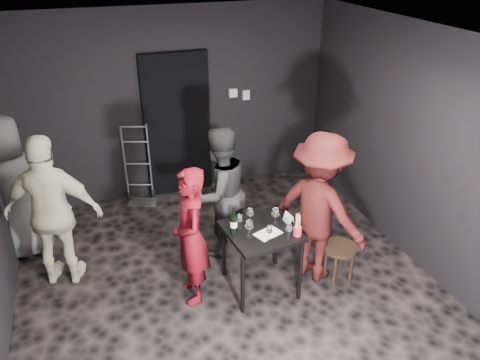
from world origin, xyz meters
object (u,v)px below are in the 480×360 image
object	(u,v)px
stool	(340,253)
tasting_table	(261,237)
man_maroon	(321,198)
breadstick_cup	(298,225)
woman_black	(219,188)
bystander_cream	(51,201)
server_red	(191,236)
hand_truck	(140,188)
wine_bottle	(234,224)
bystander_grey	(11,178)

from	to	relation	value
stool	tasting_table	bearing A→B (deg)	167.07
tasting_table	man_maroon	xyz separation A→B (m)	(0.68, 0.02, 0.35)
breadstick_cup	man_maroon	bearing A→B (deg)	31.89
woman_black	bystander_cream	xyz separation A→B (m)	(-1.82, 0.04, 0.16)
tasting_table	breadstick_cup	xyz separation A→B (m)	(0.31, -0.21, 0.22)
tasting_table	man_maroon	bearing A→B (deg)	1.28
tasting_table	server_red	xyz separation A→B (m)	(-0.74, 0.10, 0.12)
hand_truck	wine_bottle	world-z (taller)	hand_truck
bystander_cream	tasting_table	bearing A→B (deg)	175.79
stool	bystander_grey	world-z (taller)	bystander_grey
tasting_table	man_maroon	distance (m)	0.76
hand_truck	wine_bottle	bearing A→B (deg)	-55.14
man_maroon	wine_bottle	world-z (taller)	man_maroon
bystander_grey	wine_bottle	distance (m)	2.66
hand_truck	breadstick_cup	xyz separation A→B (m)	(1.28, -2.57, 0.66)
woman_black	tasting_table	bearing A→B (deg)	84.66
man_maroon	server_red	bearing A→B (deg)	57.67
wine_bottle	breadstick_cup	bearing A→B (deg)	-21.93
hand_truck	breadstick_cup	world-z (taller)	hand_truck
hand_truck	woman_black	size ratio (longest dim) A/B	0.67
man_maroon	wine_bottle	xyz separation A→B (m)	(-0.98, 0.01, -0.13)
woman_black	wine_bottle	world-z (taller)	woman_black
wine_bottle	breadstick_cup	size ratio (longest dim) A/B	1.12
server_red	bystander_cream	xyz separation A→B (m)	(-1.30, 0.75, 0.25)
hand_truck	bystander_cream	xyz separation A→B (m)	(-1.07, -1.51, 0.81)
tasting_table	breadstick_cup	bearing A→B (deg)	-34.69
stool	hand_truck	bearing A→B (deg)	125.52
server_red	woman_black	size ratio (longest dim) A/B	0.89
stool	bystander_cream	size ratio (longest dim) A/B	0.23
tasting_table	bystander_cream	size ratio (longest dim) A/B	0.37
stool	wine_bottle	world-z (taller)	wine_bottle
woman_black	wine_bottle	size ratio (longest dim) A/B	5.77
tasting_table	wine_bottle	xyz separation A→B (m)	(-0.30, 0.03, 0.21)
tasting_table	stool	distance (m)	0.92
bystander_grey	stool	bearing A→B (deg)	154.75
stool	woman_black	xyz separation A→B (m)	(-1.07, 1.00, 0.49)
tasting_table	bystander_grey	world-z (taller)	bystander_grey
hand_truck	bystander_cream	world-z (taller)	bystander_cream
stool	man_maroon	size ratio (longest dim) A/B	0.24
bystander_grey	bystander_cream	bearing A→B (deg)	124.44
wine_bottle	hand_truck	bearing A→B (deg)	106.05
hand_truck	woman_black	distance (m)	1.84
server_red	tasting_table	bearing A→B (deg)	85.10
server_red	man_maroon	bearing A→B (deg)	89.34
server_red	stool	bearing A→B (deg)	82.21
hand_truck	server_red	size ratio (longest dim) A/B	0.76
hand_truck	breadstick_cup	distance (m)	2.94
bystander_cream	bystander_grey	world-z (taller)	bystander_grey
server_red	woman_black	distance (m)	0.88
man_maroon	hand_truck	bearing A→B (deg)	6.12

